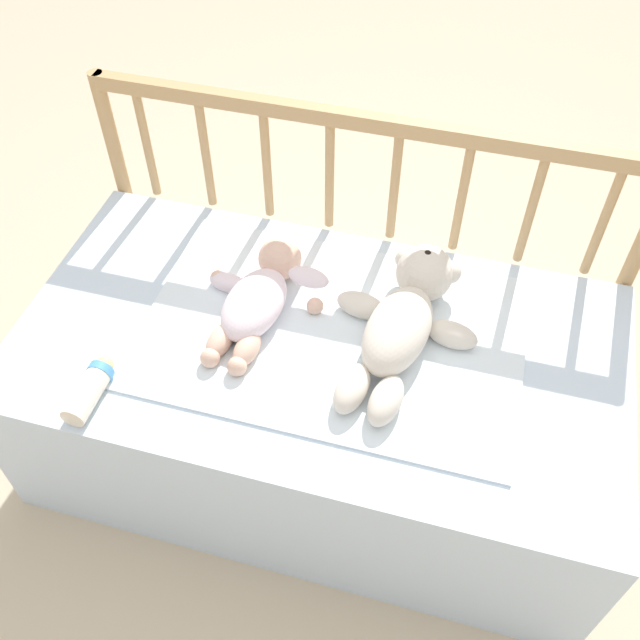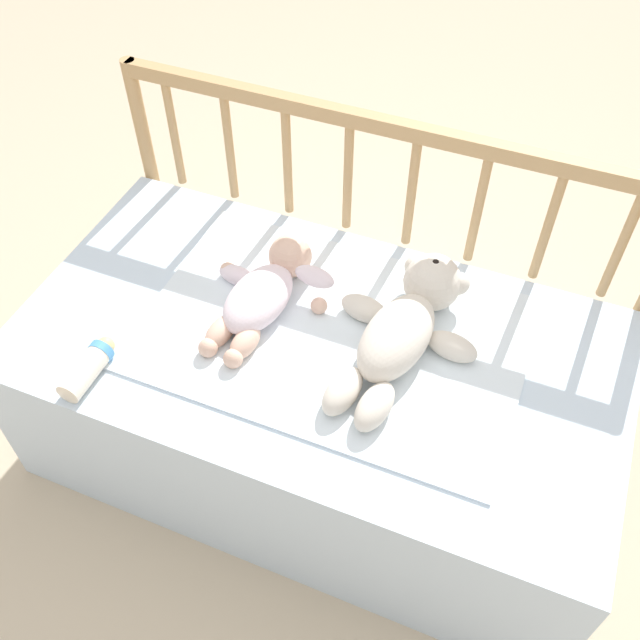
% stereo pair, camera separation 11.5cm
% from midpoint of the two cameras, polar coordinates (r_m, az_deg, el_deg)
% --- Properties ---
extents(ground_plane, '(12.00, 12.00, 0.00)m').
position_cam_midpoint_polar(ground_plane, '(1.89, 1.66, -10.05)').
color(ground_plane, '#C6B293').
extents(crib_mattress, '(1.32, 0.71, 0.43)m').
position_cam_midpoint_polar(crib_mattress, '(1.71, 1.82, -6.34)').
color(crib_mattress, silver).
rests_on(crib_mattress, ground_plane).
extents(crib_rail, '(1.32, 0.04, 0.76)m').
position_cam_midpoint_polar(crib_rail, '(1.72, 6.64, 9.72)').
color(crib_rail, tan).
rests_on(crib_rail, ground_plane).
extents(blanket, '(0.82, 0.54, 0.01)m').
position_cam_midpoint_polar(blanket, '(1.55, 3.20, -1.17)').
color(blanket, white).
rests_on(blanket, crib_mattress).
extents(teddy_bear, '(0.33, 0.47, 0.13)m').
position_cam_midpoint_polar(teddy_bear, '(1.52, 9.03, -0.41)').
color(teddy_bear, silver).
rests_on(teddy_bear, crib_mattress).
extents(baby, '(0.28, 0.37, 0.10)m').
position_cam_midpoint_polar(baby, '(1.58, -2.43, 2.19)').
color(baby, white).
rests_on(baby, crib_mattress).
extents(baby_bottle, '(0.05, 0.16, 0.05)m').
position_cam_midpoint_polar(baby_bottle, '(1.53, -15.94, -3.69)').
color(baby_bottle, '#F4E5CC').
rests_on(baby_bottle, crib_mattress).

